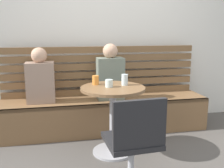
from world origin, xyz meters
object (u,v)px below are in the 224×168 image
at_px(booth_bench, 105,115).
at_px(cup_glass_tall, 125,80).
at_px(cafe_table, 113,107).
at_px(white_chair, 134,145).
at_px(cup_glass_short, 109,83).
at_px(person_child_left, 40,78).
at_px(cup_tumbler_orange, 96,80).
at_px(person_adult, 110,75).

bearing_deg(booth_bench, cup_glass_tall, -78.44).
height_order(cafe_table, white_chair, white_chair).
height_order(cup_glass_tall, cup_glass_short, cup_glass_tall).
distance_m(cafe_table, cup_glass_short, 0.26).
bearing_deg(person_child_left, cup_glass_tall, -32.81).
xyz_separation_m(person_child_left, cup_tumbler_orange, (0.62, -0.50, 0.05)).
bearing_deg(booth_bench, person_adult, -7.80).
height_order(booth_bench, person_child_left, person_child_left).
height_order(person_adult, person_child_left, person_adult).
distance_m(cup_glass_tall, cup_glass_short, 0.19).
bearing_deg(person_child_left, cafe_table, -40.24).
bearing_deg(white_chair, person_child_left, 117.73).
distance_m(person_adult, cup_glass_short, 0.64).
bearing_deg(cup_tumbler_orange, booth_bench, 69.14).
relative_size(white_chair, person_child_left, 1.25).
xyz_separation_m(white_chair, person_adult, (0.10, 1.45, 0.30)).
relative_size(booth_bench, cafe_table, 3.65).
height_order(cafe_table, person_child_left, person_child_left).
bearing_deg(cup_glass_tall, cup_glass_short, -162.72).
bearing_deg(cup_tumbler_orange, person_adult, 61.51).
bearing_deg(booth_bench, white_chair, -91.12).
bearing_deg(person_adult, cup_tumbler_orange, -118.49).
distance_m(booth_bench, cafe_table, 0.71).
distance_m(white_chair, person_child_left, 1.68).
relative_size(cafe_table, white_chair, 0.87).
xyz_separation_m(booth_bench, cup_glass_short, (-0.06, -0.64, 0.56)).
height_order(person_adult, cup_glass_short, person_adult).
height_order(booth_bench, cup_glass_short, cup_glass_short).
height_order(booth_bench, cup_glass_tall, cup_glass_tall).
xyz_separation_m(white_chair, person_child_left, (-0.77, 1.47, 0.28)).
bearing_deg(cup_glass_short, white_chair, -87.46).
distance_m(person_adult, cup_glass_tall, 0.57).
bearing_deg(cup_glass_short, person_child_left, 138.57).
relative_size(person_adult, cup_glass_tall, 5.98).
bearing_deg(cafe_table, cup_glass_tall, 23.94).
bearing_deg(cup_glass_short, cup_tumbler_orange, 128.65).
bearing_deg(cup_glass_tall, booth_bench, 101.56).
bearing_deg(cup_glass_short, booth_bench, 84.17).
relative_size(white_chair, person_adult, 1.18).
relative_size(person_adult, cup_glass_short, 8.98).
bearing_deg(person_child_left, cup_tumbler_orange, -39.03).
bearing_deg(person_adult, cup_glass_short, -102.44).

